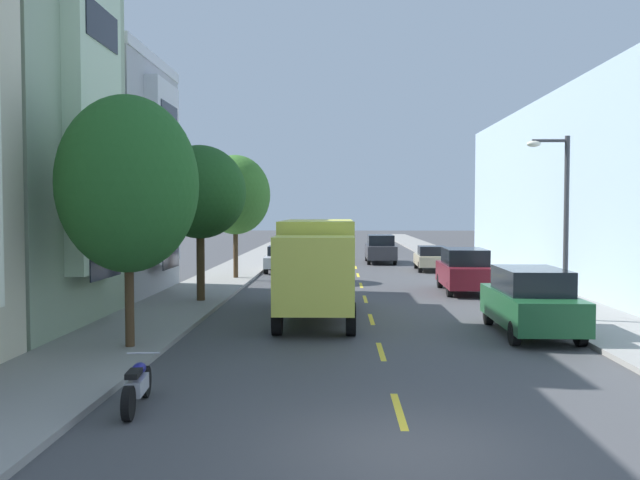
# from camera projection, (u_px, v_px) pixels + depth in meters

# --- Properties ---
(ground_plane) EXTENTS (160.00, 160.00, 0.00)m
(ground_plane) POSITION_uv_depth(u_px,v_px,m) (356.00, 270.00, 39.82)
(ground_plane) COLOR #424244
(sidewalk_left) EXTENTS (3.20, 120.00, 0.14)m
(sidewalk_left) POSITION_uv_depth(u_px,v_px,m) (234.00, 272.00, 38.02)
(sidewalk_left) COLOR gray
(sidewalk_left) RESTS_ON ground_plane
(sidewalk_right) EXTENTS (3.20, 120.00, 0.14)m
(sidewalk_right) POSITION_uv_depth(u_px,v_px,m) (482.00, 273.00, 37.62)
(sidewalk_right) COLOR gray
(sidewalk_right) RESTS_ON ground_plane
(lane_centerline_dashes) EXTENTS (0.14, 47.20, 0.01)m
(lane_centerline_dashes) POSITION_uv_depth(u_px,v_px,m) (359.00, 280.00, 34.33)
(lane_centerline_dashes) COLOR yellow
(lane_centerline_dashes) RESTS_ON ground_plane
(street_tree_nearest) EXTENTS (3.53, 3.53, 6.36)m
(street_tree_nearest) POSITION_uv_depth(u_px,v_px,m) (128.00, 184.00, 16.64)
(street_tree_nearest) COLOR #47331E
(street_tree_nearest) RESTS_ON sidewalk_left
(street_tree_second) EXTENTS (3.52, 3.52, 5.96)m
(street_tree_second) POSITION_uv_depth(u_px,v_px,m) (200.00, 192.00, 25.30)
(street_tree_second) COLOR #47331E
(street_tree_second) RESTS_ON sidewalk_left
(street_tree_third) EXTENTS (3.59, 3.59, 6.32)m
(street_tree_third) POSITION_uv_depth(u_px,v_px,m) (235.00, 195.00, 33.95)
(street_tree_third) COLOR #47331E
(street_tree_third) RESTS_ON sidewalk_left
(street_lamp) EXTENTS (1.35, 0.28, 5.80)m
(street_lamp) POSITION_uv_depth(u_px,v_px,m) (561.00, 212.00, 20.83)
(street_lamp) COLOR #38383D
(street_lamp) RESTS_ON sidewalk_right
(delivery_box_truck) EXTENTS (2.42, 8.06, 3.26)m
(delivery_box_truck) POSITION_uv_depth(u_px,v_px,m) (317.00, 262.00, 22.27)
(delivery_box_truck) COLOR #D8D84C
(delivery_box_truck) RESTS_ON ground_plane
(parked_hatchback_white) EXTENTS (1.85, 4.05, 1.50)m
(parked_hatchback_white) POSITION_uv_depth(u_px,v_px,m) (298.00, 244.00, 55.72)
(parked_hatchback_white) COLOR silver
(parked_hatchback_white) RESTS_ON ground_plane
(parked_suv_burgundy) EXTENTS (2.08, 4.85, 1.93)m
(parked_suv_burgundy) POSITION_uv_depth(u_px,v_px,m) (464.00, 270.00, 29.06)
(parked_suv_burgundy) COLOR maroon
(parked_suv_burgundy) RESTS_ON ground_plane
(parked_suv_forest) EXTENTS (2.01, 4.82, 1.93)m
(parked_suv_forest) POSITION_uv_depth(u_px,v_px,m) (531.00, 301.00, 19.14)
(parked_suv_forest) COLOR #194C28
(parked_suv_forest) RESTS_ON ground_plane
(parked_hatchback_champagne) EXTENTS (1.86, 4.05, 1.50)m
(parked_hatchback_champagne) POSITION_uv_depth(u_px,v_px,m) (431.00, 258.00, 39.51)
(parked_hatchback_champagne) COLOR tan
(parked_hatchback_champagne) RESTS_ON ground_plane
(parked_hatchback_silver) EXTENTS (1.83, 4.04, 1.50)m
(parked_hatchback_silver) POSITION_uv_depth(u_px,v_px,m) (281.00, 259.00, 38.88)
(parked_hatchback_silver) COLOR #B2B5BA
(parked_hatchback_silver) RESTS_ON ground_plane
(moving_charcoal_sedan) EXTENTS (1.95, 4.80, 1.93)m
(moving_charcoal_sedan) POSITION_uv_depth(u_px,v_px,m) (380.00, 249.00, 45.46)
(moving_charcoal_sedan) COLOR #333338
(moving_charcoal_sedan) RESTS_ON ground_plane
(parked_motorcycle) EXTENTS (0.62, 2.05, 0.90)m
(parked_motorcycle) POSITION_uv_depth(u_px,v_px,m) (137.00, 386.00, 12.01)
(parked_motorcycle) COLOR black
(parked_motorcycle) RESTS_ON ground_plane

